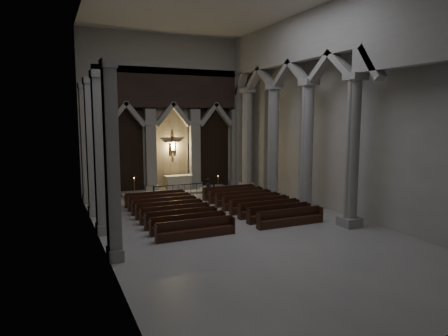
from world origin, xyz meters
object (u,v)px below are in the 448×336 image
at_px(altar, 179,182).
at_px(altar_rail, 185,188).
at_px(worshipper, 209,188).
at_px(candle_stand_right, 218,187).
at_px(pews, 216,209).
at_px(candle_stand_left, 135,192).

xyz_separation_m(altar, altar_rail, (-0.26, -2.34, -0.08)).
bearing_deg(altar_rail, worshipper, -35.96).
bearing_deg(candle_stand_right, altar_rail, -163.44).
height_order(candle_stand_right, pews, candle_stand_right).
height_order(candle_stand_right, worshipper, worshipper).
xyz_separation_m(altar_rail, worshipper, (1.46, -1.06, 0.07)).
distance_m(altar, candle_stand_left, 4.03).
bearing_deg(worshipper, altar, 89.13).
relative_size(candle_stand_right, pews, 0.13).
xyz_separation_m(candle_stand_left, pews, (3.50, -6.79, -0.12)).
distance_m(candle_stand_left, worshipper, 5.34).
bearing_deg(candle_stand_right, worshipper, -129.08).
bearing_deg(altar_rail, candle_stand_left, 165.62).
xyz_separation_m(altar, candle_stand_left, (-3.76, -1.44, -0.28)).
bearing_deg(altar, altar_rail, -96.31).
height_order(candle_stand_left, pews, candle_stand_left).
distance_m(altar_rail, candle_stand_left, 3.62).
height_order(altar_rail, pews, altar_rail).
height_order(altar, candle_stand_left, candle_stand_left).
bearing_deg(altar_rail, altar, 83.69).
bearing_deg(candle_stand_left, worshipper, -21.52).
bearing_deg(pews, candle_stand_right, 65.82).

